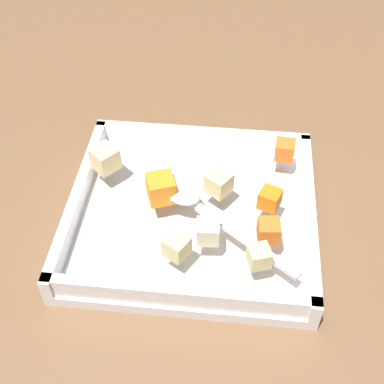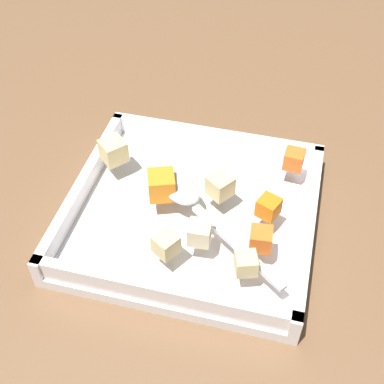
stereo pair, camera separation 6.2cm
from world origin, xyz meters
name	(u,v)px [view 1 (the left image)]	position (x,y,z in m)	size (l,w,h in m)	color
ground_plane	(186,222)	(0.00, 0.00, 0.00)	(4.00, 4.00, 0.00)	brown
baking_dish	(192,214)	(-0.01, 0.00, 0.01)	(0.29, 0.27, 0.04)	silver
carrot_chunk_mid_right	(269,231)	(-0.10, 0.05, 0.05)	(0.02, 0.02, 0.02)	orange
carrot_chunk_near_left	(285,150)	(-0.12, -0.09, 0.05)	(0.02, 0.02, 0.02)	orange
carrot_chunk_corner_sw	(161,188)	(0.03, 0.00, 0.06)	(0.03, 0.03, 0.03)	orange
carrot_chunk_heap_side	(270,201)	(-0.10, 0.00, 0.05)	(0.02, 0.02, 0.02)	orange
potato_chunk_mid_left	(178,247)	(0.00, 0.08, 0.05)	(0.02, 0.02, 0.02)	#E0CC89
potato_chunk_corner_ne	(219,183)	(-0.04, -0.02, 0.05)	(0.03, 0.03, 0.03)	#E0CC89
potato_chunk_center	(105,159)	(0.11, -0.04, 0.06)	(0.03, 0.03, 0.03)	#E0CC89
potato_chunk_far_left	(208,232)	(-0.03, 0.06, 0.05)	(0.02, 0.02, 0.02)	beige
potato_chunk_under_handle	(259,256)	(-0.09, 0.08, 0.05)	(0.02, 0.02, 0.02)	#E0CC89
serving_spoon	(187,196)	(0.00, 0.00, 0.05)	(0.18, 0.14, 0.02)	silver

